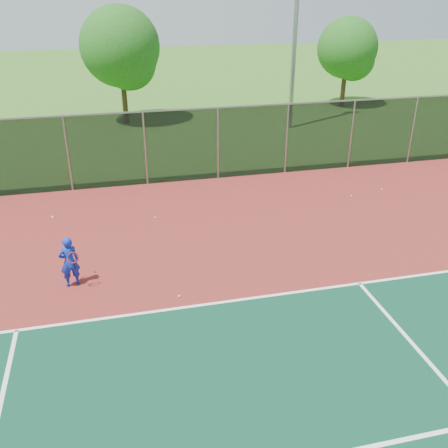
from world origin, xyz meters
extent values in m
plane|color=#2F621C|center=(0.00, 0.00, 0.00)|extent=(120.00, 120.00, 0.00)
cube|color=maroon|center=(0.00, 2.00, 0.01)|extent=(30.00, 20.00, 0.02)
cube|color=white|center=(2.00, 3.00, 0.03)|extent=(22.00, 0.10, 0.00)
cube|color=black|center=(0.00, 12.00, 1.52)|extent=(30.00, 0.04, 3.00)
cube|color=gray|center=(0.00, 12.00, 3.02)|extent=(30.00, 0.06, 0.06)
imported|color=#1228AD|center=(-5.75, 4.79, 0.76)|extent=(0.62, 0.49, 1.48)
cylinder|color=black|center=(-5.60, 4.54, 0.75)|extent=(0.03, 0.15, 0.27)
torus|color=#A51414|center=(-5.60, 4.44, 1.05)|extent=(0.30, 0.13, 0.29)
sphere|color=yellow|center=(-6.00, 4.89, 2.07)|extent=(0.07, 0.07, 0.07)
sphere|color=yellow|center=(-3.07, 8.54, 0.06)|extent=(0.07, 0.07, 0.07)
sphere|color=yellow|center=(4.60, 8.78, 0.06)|extent=(0.07, 0.07, 0.07)
sphere|color=yellow|center=(6.10, 9.12, 0.06)|extent=(0.07, 0.07, 0.07)
sphere|color=yellow|center=(-2.97, 3.50, 0.06)|extent=(0.07, 0.07, 0.07)
cylinder|color=gray|center=(5.79, 19.02, 6.08)|extent=(0.24, 0.24, 12.16)
cylinder|color=#342212|center=(-3.26, 22.28, 1.25)|extent=(0.30, 0.30, 2.50)
sphere|color=#195115|center=(-3.26, 22.28, 4.31)|extent=(4.45, 4.45, 4.45)
sphere|color=#195115|center=(-2.86, 21.98, 3.47)|extent=(3.06, 3.06, 3.06)
cylinder|color=#342212|center=(11.12, 23.48, 1.08)|extent=(0.30, 0.30, 2.17)
sphere|color=#195115|center=(11.12, 23.48, 3.73)|extent=(3.85, 3.85, 3.85)
sphere|color=#195115|center=(11.52, 23.18, 3.01)|extent=(2.65, 2.65, 2.65)
camera|label=1|loc=(-4.36, -7.53, 7.58)|focal=40.00mm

